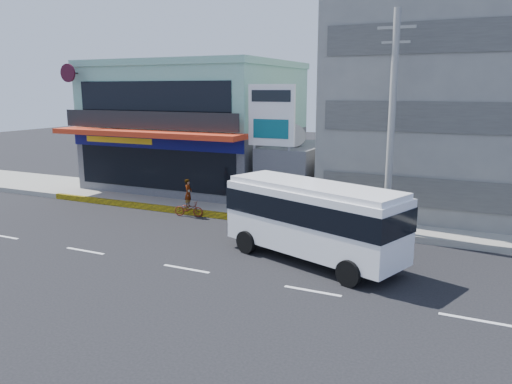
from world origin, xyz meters
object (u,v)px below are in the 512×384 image
(minibus, at_px, (313,215))
(sedan, at_px, (320,232))
(billboard, at_px, (271,122))
(utility_pole_near, at_px, (391,124))
(concrete_building, at_px, (496,82))
(motorcycle_rider, at_px, (189,204))
(satellite_dish, at_px, (292,145))
(shop_building, at_px, (197,129))

(minibus, xyz_separation_m, sedan, (-0.19, 1.51, -1.07))
(billboard, height_order, utility_pole_near, utility_pole_near)
(concrete_building, relative_size, minibus, 2.06)
(concrete_building, relative_size, motorcycle_rider, 7.96)
(satellite_dish, bearing_deg, minibus, -63.78)
(billboard, height_order, sedan, billboard)
(minibus, bearing_deg, motorcycle_rider, 154.50)
(utility_pole_near, xyz_separation_m, minibus, (-2.00, -4.52, -3.30))
(shop_building, height_order, concrete_building, concrete_building)
(concrete_building, xyz_separation_m, motorcycle_rider, (-14.23, -8.20, -6.34))
(concrete_building, xyz_separation_m, satellite_dish, (-10.00, -4.00, -3.42))
(minibus, relative_size, sedan, 1.71)
(concrete_building, distance_m, minibus, 14.47)
(minibus, height_order, motorcycle_rider, minibus)
(shop_building, xyz_separation_m, satellite_dish, (8.00, -2.95, -0.42))
(concrete_building, relative_size, sedan, 3.51)
(concrete_building, xyz_separation_m, minibus, (-6.00, -12.12, -5.15))
(shop_building, relative_size, concrete_building, 0.77)
(satellite_dish, bearing_deg, motorcycle_rider, -135.18)
(shop_building, distance_m, billboard, 8.92)
(minibus, bearing_deg, billboard, 125.44)
(shop_building, distance_m, satellite_dish, 8.54)
(utility_pole_near, bearing_deg, satellite_dish, 149.04)
(satellite_dish, relative_size, utility_pole_near, 0.15)
(sedan, bearing_deg, satellite_dish, 31.24)
(utility_pole_near, distance_m, sedan, 5.74)
(utility_pole_near, distance_m, minibus, 5.95)
(minibus, relative_size, motorcycle_rider, 3.87)
(sedan, relative_size, motorcycle_rider, 2.27)
(billboard, distance_m, minibus, 8.35)
(billboard, relative_size, motorcycle_rider, 3.43)
(concrete_building, xyz_separation_m, billboard, (-10.50, -5.80, -2.07))
(satellite_dish, height_order, utility_pole_near, utility_pole_near)
(concrete_building, bearing_deg, satellite_dish, -158.20)
(billboard, bearing_deg, sedan, -48.14)
(satellite_dish, height_order, billboard, billboard)
(shop_building, bearing_deg, concrete_building, 3.35)
(satellite_dish, xyz_separation_m, motorcycle_rider, (-4.23, -4.20, -2.91))
(billboard, distance_m, sedan, 7.68)
(billboard, bearing_deg, motorcycle_rider, -147.22)
(concrete_building, distance_m, motorcycle_rider, 17.60)
(satellite_dish, height_order, motorcycle_rider, satellite_dish)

